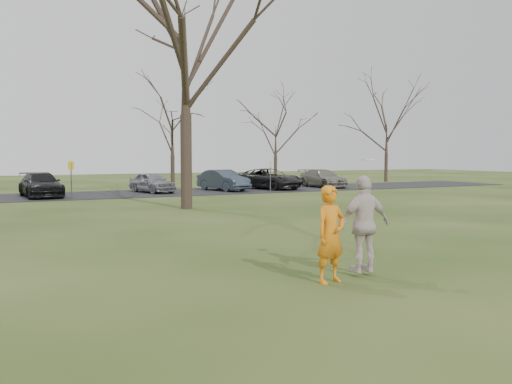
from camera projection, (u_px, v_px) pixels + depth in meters
ground at (352, 286)px, 9.97m from camera, size 120.00×120.00×0.00m
parking_strip at (100, 195)px, 32.28m from camera, size 62.00×6.50×0.04m
player_defender at (331, 234)px, 10.19m from camera, size 0.74×0.55×1.85m
car_3 at (41, 185)px, 30.35m from camera, size 2.30×4.87×1.37m
car_4 at (152, 182)px, 33.89m from camera, size 2.44×4.05×1.29m
car_5 at (223, 180)px, 35.70m from camera, size 2.44×4.43×1.38m
car_6 at (269, 179)px, 37.37m from camera, size 3.83×5.58×1.42m
car_7 at (323, 178)px, 39.42m from camera, size 1.95×4.53×1.30m
catching_play at (364, 224)px, 10.74m from camera, size 1.15×0.50×2.27m
sign_yellow at (71, 173)px, 28.61m from camera, size 0.35×0.35×2.08m
sign_white at (270, 170)px, 33.96m from camera, size 0.35×0.35×2.08m
big_tree at (185, 51)px, 23.76m from camera, size 9.00×9.00×14.00m
small_tree_row at (148, 134)px, 38.48m from camera, size 55.00×5.90×8.50m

